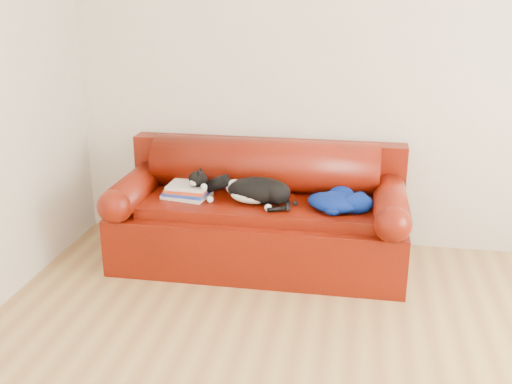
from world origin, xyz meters
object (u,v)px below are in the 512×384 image
(blanket, at_px, (339,201))
(book_stack, at_px, (188,191))
(cat, at_px, (257,191))
(sofa_base, at_px, (259,232))

(blanket, bearing_deg, book_stack, 176.74)
(book_stack, distance_m, cat, 0.53)
(cat, bearing_deg, blanket, 16.08)
(book_stack, bearing_deg, sofa_base, 5.13)
(sofa_base, bearing_deg, blanket, -10.77)
(sofa_base, height_order, blanket, blanket)
(sofa_base, height_order, book_stack, book_stack)
(blanket, bearing_deg, cat, 178.16)
(sofa_base, distance_m, cat, 0.36)
(cat, distance_m, blanket, 0.58)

